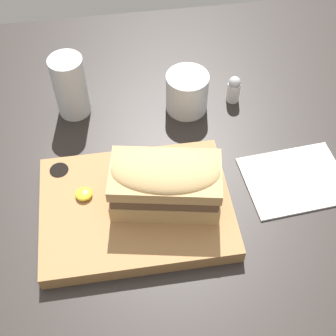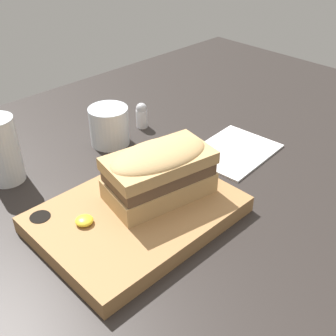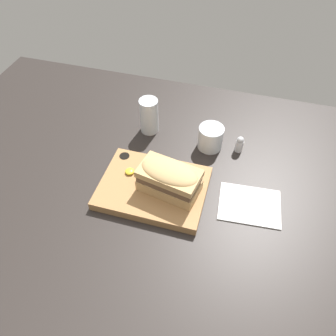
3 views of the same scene
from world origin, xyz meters
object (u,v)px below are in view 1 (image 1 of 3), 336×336
at_px(salt_shaker, 234,89).
at_px(water_glass, 71,90).
at_px(wine_glass, 187,94).
at_px(napkin, 295,180).
at_px(serving_board, 135,205).
at_px(sandwich, 165,181).

bearing_deg(salt_shaker, water_glass, 176.87).
distance_m(water_glass, wine_glass, 0.22).
distance_m(napkin, salt_shaker, 0.22).
bearing_deg(napkin, serving_board, -175.85).
height_order(sandwich, napkin, sandwich).
relative_size(serving_board, wine_glass, 3.78).
relative_size(serving_board, salt_shaker, 5.34).
distance_m(serving_board, wine_glass, 0.26).
height_order(serving_board, sandwich, sandwich).
height_order(sandwich, water_glass, water_glass).
height_order(serving_board, water_glass, water_glass).
xyz_separation_m(sandwich, wine_glass, (0.07, 0.23, -0.04)).
relative_size(wine_glass, napkin, 0.44).
xyz_separation_m(sandwich, water_glass, (-0.14, 0.25, -0.02)).
relative_size(sandwich, salt_shaker, 3.18).
relative_size(water_glass, wine_glass, 1.53).
bearing_deg(serving_board, water_glass, 110.32).
bearing_deg(sandwich, serving_board, 176.52).
relative_size(sandwich, napkin, 1.00).
relative_size(wine_glass, salt_shaker, 1.41).
bearing_deg(wine_glass, serving_board, -118.92).
height_order(sandwich, wine_glass, sandwich).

